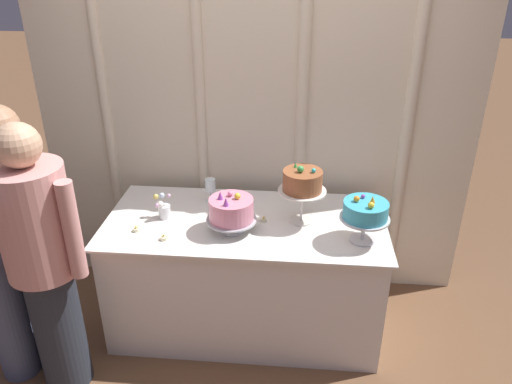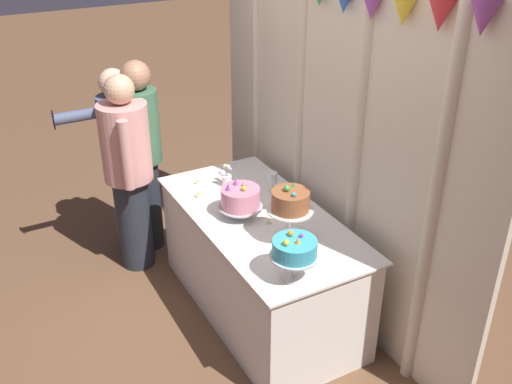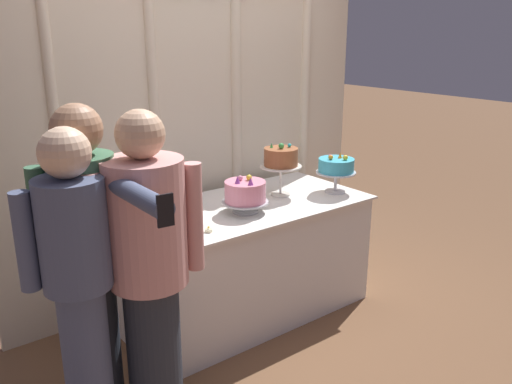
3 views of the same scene
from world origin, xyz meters
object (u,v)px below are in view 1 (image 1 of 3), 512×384
Objects in this scene: tealight_near_left at (164,238)px; guest_man_pink_jacket at (43,258)px; cake_table at (246,273)px; tealight_far_left at (136,229)px; cake_display_rightmost at (365,212)px; guest_man_dark_suit at (22,230)px; tealight_near_right at (264,220)px; cake_display_center at (302,183)px; cake_display_leftmost at (231,211)px; wine_glass at (210,186)px; flower_vase at (163,208)px.

tealight_near_left is 0.64m from guest_man_pink_jacket.
tealight_far_left reaches higher than cake_table.
guest_man_dark_suit is at bearing -172.74° from cake_display_rightmost.
guest_man_pink_jacket is at bearing -42.11° from guest_man_dark_suit.
tealight_near_right is 0.02× the size of guest_man_pink_jacket.
guest_man_dark_suit is (-1.53, -0.43, -0.15)m from cake_display_center.
cake_display_rightmost is at bearing 4.68° from tealight_near_left.
tealight_near_right is at bearing 17.34° from guest_man_dark_suit.
tealight_near_left is 0.03× the size of guest_man_dark_suit.
guest_man_pink_jacket is at bearing -152.37° from cake_display_leftmost.
cake_display_leftmost reaches higher than wine_glass.
wine_glass is at bearing 48.69° from tealight_far_left.
tealight_far_left is at bearing -179.28° from cake_display_rightmost.
tealight_near_right is at bearing -0.18° from cake_table.
guest_man_pink_jacket is (-1.32, -0.61, -0.19)m from cake_display_center.
cake_display_rightmost is 0.63m from tealight_near_right.
cake_display_leftmost is 0.19× the size of guest_man_pink_jacket.
flower_vase is at bearing 50.77° from guest_man_pink_jacket.
guest_man_dark_suit reaches higher than cake_table.
cake_display_center is 0.34m from tealight_near_right.
tealight_near_left is (-0.19, -0.50, -0.10)m from wine_glass.
tealight_near_left is at bearing 31.55° from guest_man_pink_jacket.
cake_display_leftmost is 1.87× the size of flower_vase.
wine_glass is 3.38× the size of tealight_near_left.
tealight_far_left is 0.02× the size of guest_man_dark_suit.
cake_table is 5.75× the size of cake_display_leftmost.
cake_display_leftmost reaches higher than tealight_near_right.
guest_man_dark_suit reaches higher than tealight_near_left.
flower_vase is 3.44× the size of tealight_near_left.
wine_glass is 1.11m from guest_man_pink_jacket.
wine_glass is (-0.19, 0.35, -0.02)m from cake_display_leftmost.
tealight_near_right is at bearing 0.80° from flower_vase.
cake_display_rightmost is 1.33m from tealight_far_left.
tealight_near_left is at bearing -175.32° from cake_display_rightmost.
flower_vase is (-0.51, -0.01, 0.46)m from cake_table.
guest_man_dark_suit is at bearing -145.42° from wine_glass.
guest_man_dark_suit reaches higher than cake_display_center.
cake_display_center is 1.02m from tealight_far_left.
cake_display_leftmost is 1.03× the size of cake_display_rightmost.
guest_man_pink_jacket is at bearing -165.70° from cake_display_rightmost.
tealight_near_right is (-0.23, -0.02, -0.25)m from cake_display_center.
guest_man_dark_suit is at bearing -161.11° from cake_table.
guest_man_pink_jacket is (0.21, -0.19, -0.04)m from guest_man_dark_suit.
wine_glass is at bearing 146.96° from tealight_near_right.
tealight_far_left is 0.20m from tealight_near_left.
tealight_far_left is at bearing 21.53° from guest_man_dark_suit.
cake_display_leftmost is 7.85× the size of tealight_near_right.
cake_display_leftmost is at bearing -120.57° from cake_table.
wine_glass reaches higher than cake_table.
tealight_near_right is (0.37, -0.24, -0.10)m from wine_glass.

